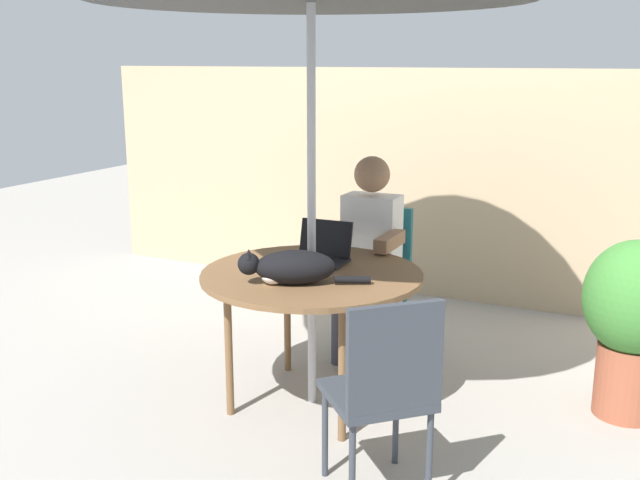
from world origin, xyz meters
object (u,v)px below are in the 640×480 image
Objects in this scene: cat at (290,268)px; potted_plant_near_fence at (634,315)px; chair_empty at (385,383)px; patio_table at (312,282)px; laptop at (322,250)px; person_seated at (367,245)px; chair_occupied at (376,265)px.

cat is 1.76m from potted_plant_near_fence.
cat is (-0.68, 0.48, 0.28)m from chair_empty.
laptop is (-0.05, 0.23, 0.11)m from patio_table.
chair_empty is 2.90× the size of laptop.
chair_empty is (0.68, -0.71, -0.15)m from patio_table.
patio_table is at bearing 88.95° from cat.
laptop is at bearing -95.16° from person_seated.
patio_table is 0.26m from laptop.
person_seated is 4.00× the size of laptop.
patio_table is 3.74× the size of laptop.
person_seated is at bearing -90.00° from chair_occupied.
chair_occupied reaches higher than patio_table.
person_seated reaches higher than patio_table.
person_seated reaches higher than chair_empty.
cat reaches higher than chair_empty.
patio_table is 1.24× the size of potted_plant_near_fence.
chair_empty is 1.21m from laptop.
laptop is at bearing -93.99° from chair_occupied.
person_seated reaches higher than laptop.
chair_occupied is 1.00× the size of chair_empty.
potted_plant_near_fence is at bearing 27.45° from cat.
laptop is at bearing 102.01° from patio_table.
laptop is 0.33× the size of potted_plant_near_fence.
potted_plant_near_fence is (1.55, 0.80, -0.27)m from cat.
patio_table is 1.29× the size of chair_occupied.
laptop is 1.65m from potted_plant_near_fence.
chair_empty is 1.54m from potted_plant_near_fence.
chair_occupied is at bearing 89.79° from cat.
patio_table is 0.77m from person_seated.
patio_table is 0.94× the size of person_seated.
patio_table is at bearing -77.99° from laptop.
chair_occupied is at bearing 90.00° from person_seated.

